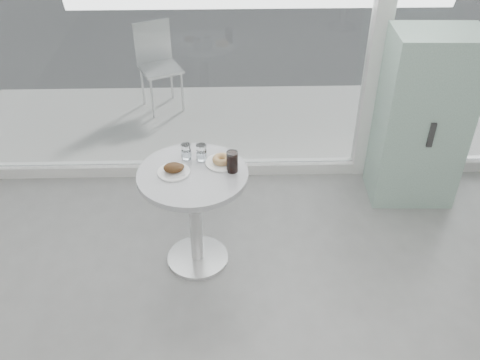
{
  "coord_description": "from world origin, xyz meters",
  "views": [
    {
      "loc": [
        -0.27,
        -0.91,
        2.74
      ],
      "look_at": [
        -0.2,
        1.7,
        0.85
      ],
      "focal_mm": 40.0,
      "sensor_mm": 36.0,
      "label": 1
    }
  ],
  "objects_px": {
    "water_tumbler_a": "(186,152)",
    "plate_donut": "(222,161)",
    "patio_chair": "(158,60)",
    "main_table": "(194,199)",
    "plate_fritter": "(174,169)",
    "mint_cabinet": "(422,120)",
    "water_tumbler_b": "(202,153)",
    "cola_glass": "(232,162)"
  },
  "relations": [
    {
      "from": "water_tumbler_a",
      "to": "plate_donut",
      "type": "bearing_deg",
      "value": -15.95
    },
    {
      "from": "patio_chair",
      "to": "water_tumbler_a",
      "type": "xyz_separation_m",
      "value": [
        0.42,
        -2.13,
        0.27
      ]
    },
    {
      "from": "water_tumbler_a",
      "to": "patio_chair",
      "type": "bearing_deg",
      "value": 101.22
    },
    {
      "from": "main_table",
      "to": "plate_fritter",
      "type": "distance_m",
      "value": 0.27
    },
    {
      "from": "plate_fritter",
      "to": "water_tumbler_a",
      "type": "height_order",
      "value": "water_tumbler_a"
    },
    {
      "from": "mint_cabinet",
      "to": "plate_fritter",
      "type": "relative_size",
      "value": 6.68
    },
    {
      "from": "water_tumbler_a",
      "to": "water_tumbler_b",
      "type": "bearing_deg",
      "value": -10.59
    },
    {
      "from": "water_tumbler_b",
      "to": "main_table",
      "type": "bearing_deg",
      "value": -110.61
    },
    {
      "from": "plate_fritter",
      "to": "water_tumbler_a",
      "type": "distance_m",
      "value": 0.18
    },
    {
      "from": "patio_chair",
      "to": "water_tumbler_a",
      "type": "relative_size",
      "value": 8.13
    },
    {
      "from": "mint_cabinet",
      "to": "plate_fritter",
      "type": "bearing_deg",
      "value": -155.98
    },
    {
      "from": "mint_cabinet",
      "to": "plate_donut",
      "type": "relative_size",
      "value": 6.38
    },
    {
      "from": "mint_cabinet",
      "to": "patio_chair",
      "type": "bearing_deg",
      "value": 146.66
    },
    {
      "from": "water_tumbler_a",
      "to": "plate_fritter",
      "type": "bearing_deg",
      "value": -112.68
    },
    {
      "from": "patio_chair",
      "to": "plate_fritter",
      "type": "height_order",
      "value": "patio_chair"
    },
    {
      "from": "patio_chair",
      "to": "plate_fritter",
      "type": "relative_size",
      "value": 4.14
    },
    {
      "from": "plate_donut",
      "to": "water_tumbler_b",
      "type": "relative_size",
      "value": 1.95
    },
    {
      "from": "main_table",
      "to": "cola_glass",
      "type": "relative_size",
      "value": 5.4
    },
    {
      "from": "water_tumbler_a",
      "to": "cola_glass",
      "type": "distance_m",
      "value": 0.34
    },
    {
      "from": "mint_cabinet",
      "to": "water_tumbler_b",
      "type": "bearing_deg",
      "value": -158.28
    },
    {
      "from": "plate_fritter",
      "to": "plate_donut",
      "type": "relative_size",
      "value": 0.95
    },
    {
      "from": "mint_cabinet",
      "to": "cola_glass",
      "type": "xyz_separation_m",
      "value": [
        -1.47,
        -0.74,
        0.14
      ]
    },
    {
      "from": "water_tumbler_a",
      "to": "cola_glass",
      "type": "relative_size",
      "value": 0.75
    },
    {
      "from": "main_table",
      "to": "mint_cabinet",
      "type": "height_order",
      "value": "mint_cabinet"
    },
    {
      "from": "water_tumbler_b",
      "to": "cola_glass",
      "type": "height_order",
      "value": "cola_glass"
    },
    {
      "from": "mint_cabinet",
      "to": "water_tumbler_a",
      "type": "height_order",
      "value": "mint_cabinet"
    },
    {
      "from": "main_table",
      "to": "water_tumbler_b",
      "type": "bearing_deg",
      "value": 69.39
    },
    {
      "from": "water_tumbler_a",
      "to": "cola_glass",
      "type": "xyz_separation_m",
      "value": [
        0.3,
        -0.16,
        0.02
      ]
    },
    {
      "from": "main_table",
      "to": "water_tumbler_b",
      "type": "relative_size",
      "value": 6.79
    },
    {
      "from": "main_table",
      "to": "water_tumbler_b",
      "type": "height_order",
      "value": "water_tumbler_b"
    },
    {
      "from": "plate_donut",
      "to": "water_tumbler_a",
      "type": "xyz_separation_m",
      "value": [
        -0.24,
        0.07,
        0.03
      ]
    },
    {
      "from": "mint_cabinet",
      "to": "cola_glass",
      "type": "height_order",
      "value": "mint_cabinet"
    },
    {
      "from": "plate_donut",
      "to": "cola_glass",
      "type": "bearing_deg",
      "value": -53.33
    },
    {
      "from": "patio_chair",
      "to": "water_tumbler_b",
      "type": "height_order",
      "value": "patio_chair"
    },
    {
      "from": "mint_cabinet",
      "to": "water_tumbler_a",
      "type": "xyz_separation_m",
      "value": [
        -1.77,
        -0.59,
        0.11
      ]
    },
    {
      "from": "plate_fritter",
      "to": "cola_glass",
      "type": "height_order",
      "value": "cola_glass"
    },
    {
      "from": "main_table",
      "to": "plate_donut",
      "type": "height_order",
      "value": "plate_donut"
    },
    {
      "from": "cola_glass",
      "to": "mint_cabinet",
      "type": "bearing_deg",
      "value": 26.75
    },
    {
      "from": "plate_fritter",
      "to": "water_tumbler_a",
      "type": "relative_size",
      "value": 1.96
    },
    {
      "from": "plate_fritter",
      "to": "cola_glass",
      "type": "relative_size",
      "value": 1.48
    },
    {
      "from": "patio_chair",
      "to": "cola_glass",
      "type": "bearing_deg",
      "value": -96.92
    },
    {
      "from": "water_tumbler_b",
      "to": "mint_cabinet",
      "type": "bearing_deg",
      "value": 19.9
    }
  ]
}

